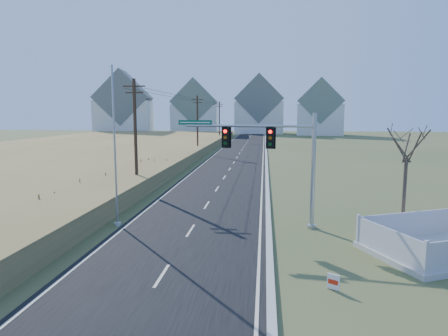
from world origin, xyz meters
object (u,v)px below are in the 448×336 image
(fence_enclosure, at_px, (444,248))
(flagpole, at_px, (115,163))
(traffic_signal_mast, at_px, (280,156))
(open_sign, at_px, (333,282))
(bare_tree, at_px, (407,142))

(fence_enclosure, height_order, flagpole, flagpole)
(traffic_signal_mast, bearing_deg, flagpole, -167.24)
(open_sign, distance_m, flagpole, 13.29)
(bare_tree, bearing_deg, flagpole, 178.73)
(traffic_signal_mast, relative_size, fence_enclosure, 1.03)
(open_sign, xyz_separation_m, flagpole, (-10.67, 7.24, 3.22))
(open_sign, relative_size, flagpole, 0.06)
(flagpole, bearing_deg, fence_enclosure, -10.47)
(traffic_signal_mast, bearing_deg, fence_enclosure, -20.65)
(fence_enclosure, xyz_separation_m, flagpole, (-16.20, 2.99, 3.24))
(fence_enclosure, distance_m, bare_tree, 5.35)
(fence_enclosure, bearing_deg, flagpole, 146.00)
(traffic_signal_mast, distance_m, flagpole, 9.04)
(traffic_signal_mast, height_order, fence_enclosure, traffic_signal_mast)
(fence_enclosure, bearing_deg, open_sign, -166.01)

